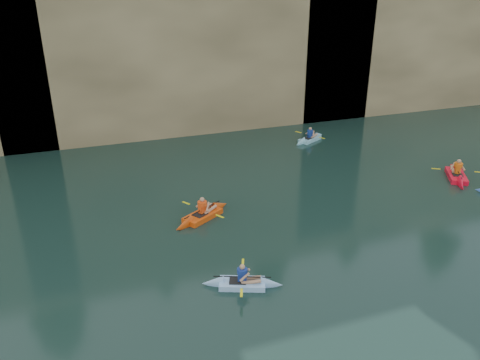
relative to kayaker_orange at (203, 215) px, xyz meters
name	(u,v)px	position (x,y,z in m)	size (l,w,h in m)	color
cliff	(147,27)	(1.30, 19.65, 5.85)	(70.00, 16.00, 12.00)	tan
cliff_slab_center	(199,41)	(3.30, 12.25, 5.55)	(24.00, 2.40, 11.40)	tan
cliff_slab_east	(453,41)	(23.30, 12.25, 4.77)	(26.00, 2.40, 9.84)	tan
sea_cave_center	(108,117)	(-2.70, 11.60, 1.45)	(3.50, 1.00, 3.20)	black
sea_cave_east	(314,89)	(11.30, 11.60, 2.10)	(5.00, 1.00, 4.50)	black
kayaker_orange	(203,215)	(0.00, 0.00, 0.00)	(3.05, 2.25, 1.19)	#DD490D
kayaker_ltblue_near	(242,283)	(-0.05, -5.05, -0.02)	(2.72, 1.99, 1.05)	#98CAFF
kayaker_red_far	(456,175)	(13.29, -0.17, 0.01)	(2.45, 3.28, 1.25)	red
kayaker_ltblue_mid	(310,139)	(9.02, 7.62, -0.01)	(2.83, 1.95, 1.08)	#82C5DA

